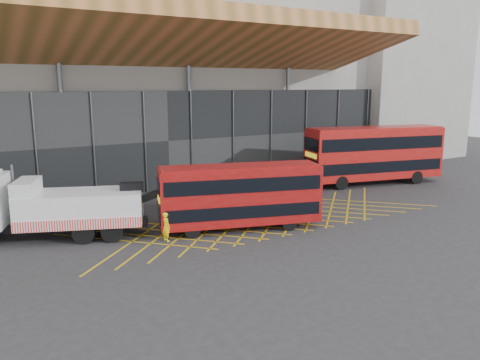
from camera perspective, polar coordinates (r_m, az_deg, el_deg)
ground_plane at (r=28.42m, az=-3.71°, el=-5.89°), size 120.00×120.00×0.00m
road_markings at (r=30.33m, az=3.07°, el=-4.74°), size 24.76×7.16×0.01m
construction_building at (r=44.90m, az=-12.44°, el=11.92°), size 55.00×23.97×18.00m
east_building at (r=59.71m, az=17.68°, el=12.50°), size 15.00×12.00×20.00m
recovery_truck at (r=28.13m, az=-22.77°, el=-2.96°), size 11.56×6.23×4.11m
bus_towed at (r=27.63m, az=0.00°, el=-1.74°), size 9.76×4.80×3.88m
bus_second at (r=42.00m, az=16.05°, el=3.24°), size 12.42×5.30×4.93m
worker at (r=26.23m, az=-9.01°, el=-5.64°), size 0.52×0.68×1.65m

